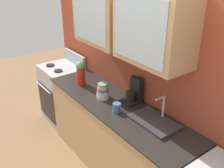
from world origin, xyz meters
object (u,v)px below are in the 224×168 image
at_px(bowl_stack, 103,91).
at_px(cup_near_sink, 117,108).
at_px(sink_faucet, 154,121).
at_px(vase, 81,72).
at_px(coffee_maker, 134,93).
at_px(stove_range, 63,93).

xyz_separation_m(bowl_stack, cup_near_sink, (0.34, -0.06, -0.03)).
xyz_separation_m(sink_faucet, vase, (-1.21, -0.13, 0.15)).
height_order(bowl_stack, cup_near_sink, bowl_stack).
bearing_deg(coffee_maker, cup_near_sink, -77.26).
distance_m(sink_faucet, cup_near_sink, 0.42).
relative_size(vase, coffee_maker, 1.10).
height_order(sink_faucet, cup_near_sink, sink_faucet).
distance_m(stove_range, bowl_stack, 1.31).
bearing_deg(vase, sink_faucet, 6.26).
bearing_deg(coffee_maker, stove_range, -172.34).
xyz_separation_m(bowl_stack, coffee_maker, (0.28, 0.23, 0.02)).
relative_size(stove_range, sink_faucet, 2.24).
height_order(stove_range, bowl_stack, bowl_stack).
distance_m(vase, cup_near_sink, 0.83).
xyz_separation_m(vase, cup_near_sink, (0.82, -0.04, -0.12)).
xyz_separation_m(bowl_stack, vase, (-0.48, -0.02, 0.08)).
xyz_separation_m(stove_range, coffee_maker, (1.48, 0.20, 0.56)).
relative_size(sink_faucet, bowl_stack, 2.64).
xyz_separation_m(stove_range, sink_faucet, (1.93, 0.09, 0.47)).
xyz_separation_m(vase, coffee_maker, (0.76, 0.24, -0.06)).
distance_m(stove_range, cup_near_sink, 1.62).
bearing_deg(stove_range, sink_faucet, 2.59).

